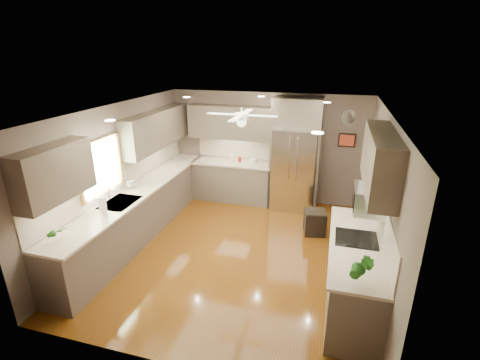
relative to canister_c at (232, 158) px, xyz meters
The scene contains 26 objects.
floor 2.55m from the canister_c, 71.23° to the right, with size 5.00×5.00×0.00m, color #552B0B.
ceiling 2.76m from the canister_c, 71.23° to the right, with size 5.00×5.00×0.00m, color white.
wall_back 0.83m from the canister_c, 20.99° to the left, with size 4.50×4.50×0.00m, color brown.
wall_front 4.78m from the canister_c, 80.94° to the right, with size 4.50×4.50×0.00m, color brown.
wall_left 2.68m from the canister_c, 124.12° to the right, with size 5.00×5.00×0.00m, color brown.
wall_right 3.73m from the canister_c, 36.39° to the right, with size 5.00×5.00×0.00m, color brown.
canister_c is the anchor object (origin of this frame).
canister_d 0.18m from the canister_c, ahead, with size 0.08×0.08×0.12m, color maroon.
soap_bottle 2.47m from the canister_c, 122.52° to the right, with size 0.09×0.10×0.21m, color white.
potted_plant_left 4.23m from the canister_c, 106.62° to the right, with size 0.16×0.11×0.30m, color #1F5B1A.
potted_plant_right 4.72m from the canister_c, 55.55° to the right, with size 0.20×0.16×0.36m, color #1F5B1A.
bowl 0.51m from the canister_c, ahead, with size 0.19×0.19×0.05m, color beige.
left_run 2.45m from the canister_c, 120.26° to the right, with size 0.65×4.70×1.45m.
back_run 0.55m from the canister_c, 15.51° to the right, with size 1.85×0.65×1.45m.
uppers 1.72m from the canister_c, 89.60° to the right, with size 4.50×4.70×0.95m.
window 3.13m from the canister_c, 118.44° to the right, with size 0.05×1.12×0.92m.
sink 2.96m from the canister_c, 113.52° to the right, with size 0.50×0.70×0.32m.
refrigerator 1.46m from the canister_c, ahead, with size 1.06×0.75×2.45m.
right_run 4.07m from the canister_c, 48.32° to the right, with size 0.70×2.20×1.45m.
microwave 3.94m from the canister_c, 44.84° to the right, with size 0.43×0.55×0.34m.
ceiling_fan 2.43m from the canister_c, 68.54° to the right, with size 1.18×1.18×0.32m.
recessed_lights 2.44m from the canister_c, 68.56° to the right, with size 2.84×3.14×0.01m.
wall_clock 2.72m from the canister_c, ahead, with size 0.30×0.03×0.30m.
framed_print 2.57m from the canister_c, ahead, with size 0.36×0.03×0.30m.
stool 2.47m from the canister_c, 30.21° to the right, with size 0.47×0.47×0.47m.
paper_towel 3.36m from the canister_c, 110.63° to the right, with size 0.12×0.12×0.30m.
Camera 1 is at (1.49, -5.15, 3.38)m, focal length 26.00 mm.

